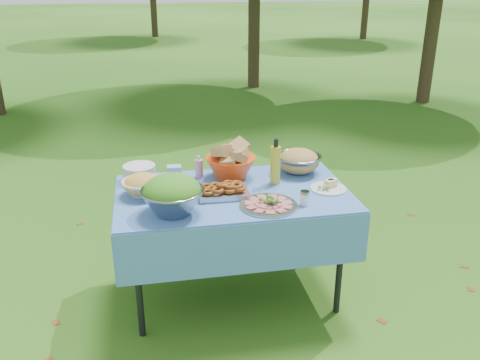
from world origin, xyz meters
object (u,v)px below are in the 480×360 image
picnic_table (233,245)px  oil_bottle (275,161)px  bread_bowl (231,162)px  plate_stack (139,173)px  pasta_bowl_steel (299,161)px  charcuterie_platter (269,200)px  salad_bowl (172,194)px

picnic_table → oil_bottle: bearing=18.1°
bread_bowl → oil_bottle: oil_bottle is taller
bread_bowl → plate_stack: bearing=174.3°
pasta_bowl_steel → charcuterie_platter: pasta_bowl_steel is taller
picnic_table → oil_bottle: size_ratio=4.83×
picnic_table → oil_bottle: (0.30, 0.10, 0.53)m
salad_bowl → bread_bowl: salad_bowl is taller
pasta_bowl_steel → oil_bottle: size_ratio=1.03×
salad_bowl → bread_bowl: 0.65m
charcuterie_platter → pasta_bowl_steel: bearing=56.7°
oil_bottle → salad_bowl: bearing=-153.9°
pasta_bowl_steel → oil_bottle: bearing=-141.4°
salad_bowl → oil_bottle: 0.77m
picnic_table → charcuterie_platter: charcuterie_platter is taller
plate_stack → oil_bottle: bearing=-13.9°
pasta_bowl_steel → charcuterie_platter: (-0.34, -0.51, -0.04)m
plate_stack → bread_bowl: (0.61, -0.06, 0.06)m
salad_bowl → pasta_bowl_steel: salad_bowl is taller
pasta_bowl_steel → charcuterie_platter: 0.62m
bread_bowl → pasta_bowl_steel: bread_bowl is taller
picnic_table → bread_bowl: bearing=83.5°
salad_bowl → pasta_bowl_steel: 1.03m
plate_stack → picnic_table: bearing=-28.5°
oil_bottle → plate_stack: bearing=166.1°
plate_stack → oil_bottle: oil_bottle is taller
plate_stack → pasta_bowl_steel: size_ratio=0.69×
oil_bottle → bread_bowl: bearing=150.0°
salad_bowl → plate_stack: salad_bowl is taller
picnic_table → plate_stack: (-0.58, 0.31, 0.43)m
bread_bowl → pasta_bowl_steel: (0.48, 0.01, -0.03)m
picnic_table → salad_bowl: size_ratio=4.07×
picnic_table → bread_bowl: (0.03, 0.25, 0.49)m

